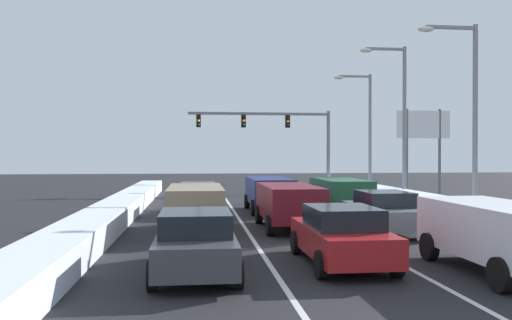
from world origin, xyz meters
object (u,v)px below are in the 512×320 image
Objects in this scene: roadside_sign_right at (423,134)px; sedan_charcoal_left_lane_nearest at (196,242)px; traffic_light_gantry at (280,130)px; street_lamp_right_far at (365,123)px; suv_white_right_lane_nearest at (499,231)px; suv_green_right_lane_third at (340,193)px; sedan_silver_left_lane_third at (198,198)px; street_lamp_right_mid at (399,112)px; suv_tan_left_lane_second at (195,204)px; suv_maroon_center_lane_second at (289,202)px; street_lamp_right_near at (467,104)px; sedan_gray_right_lane_second at (383,212)px; suv_navy_center_lane_third at (269,191)px; sedan_red_center_lane_nearest at (341,235)px.

sedan_charcoal_left_lane_nearest is at bearing -127.60° from roadside_sign_right.
traffic_light_gantry is 7.23m from street_lamp_right_far.
suv_white_right_lane_nearest is 12.89m from suv_green_right_lane_third.
street_lamp_right_mid is (11.00, 2.73, 4.45)m from sedan_silver_left_lane_third.
traffic_light_gantry is 1.99× the size of roadside_sign_right.
sedan_silver_left_lane_third is (0.12, 5.93, -0.25)m from suv_tan_left_lane_second.
traffic_light_gantry is (-0.82, 28.40, 3.72)m from suv_white_right_lane_nearest.
sedan_silver_left_lane_third is at bearing 121.94° from suv_maroon_center_lane_second.
roadside_sign_right is (2.13, 1.59, -1.19)m from street_lamp_right_mid.
street_lamp_right_near is at bearing -102.02° from roadside_sign_right.
street_lamp_right_near reaches higher than street_lamp_right_far.
suv_tan_left_lane_second is at bearing 90.12° from sedan_charcoal_left_lane_nearest.
suv_green_right_lane_third is (0.08, 6.10, 0.25)m from sedan_gray_right_lane_second.
suv_white_right_lane_nearest is 0.59× the size of street_lamp_right_near.
street_lamp_right_mid is 1.06× the size of street_lamp_right_far.
street_lamp_right_mid reaches higher than sedan_silver_left_lane_third.
street_lamp_right_near is 6.90m from street_lamp_right_mid.
sedan_silver_left_lane_third is at bearing -168.79° from suv_navy_center_lane_third.
suv_green_right_lane_third is 1.09× the size of sedan_charcoal_left_lane_nearest.
traffic_light_gantry is (6.38, 20.70, 3.72)m from suv_tan_left_lane_second.
street_lamp_right_mid is at bearing 92.69° from street_lamp_right_near.
suv_tan_left_lane_second reaches higher than sedan_charcoal_left_lane_nearest.
sedan_gray_right_lane_second is 9.56m from sedan_silver_left_lane_third.
traffic_light_gantry reaches higher than sedan_gray_right_lane_second.
suv_maroon_center_lane_second is at bearing -58.06° from sedan_silver_left_lane_third.
street_lamp_right_mid is (7.57, 8.23, 4.20)m from suv_maroon_center_lane_second.
suv_white_right_lane_nearest and suv_green_right_lane_third have the same top height.
sedan_silver_left_lane_third is at bearing -161.80° from roadside_sign_right.
street_lamp_right_mid is (7.46, 2.03, 4.20)m from suv_navy_center_lane_third.
suv_maroon_center_lane_second is 8.94m from street_lamp_right_near.
suv_tan_left_lane_second is 12.24m from street_lamp_right_near.
sedan_gray_right_lane_second is 1.00× the size of sedan_silver_left_lane_third.
street_lamp_right_mid is at bearing 37.91° from suv_tan_left_lane_second.
suv_tan_left_lane_second is (-3.75, 6.27, 0.25)m from sedan_red_center_lane_nearest.
suv_green_right_lane_third is at bearing 91.46° from suv_white_right_lane_nearest.
suv_tan_left_lane_second is at bearing 133.12° from suv_white_right_lane_nearest.
sedan_gray_right_lane_second is at bearing -120.03° from roadside_sign_right.
sedan_red_center_lane_nearest is 23.51m from street_lamp_right_far.
sedan_red_center_lane_nearest is at bearing -88.26° from suv_maroon_center_lane_second.
suv_maroon_center_lane_second is at bearing -170.37° from street_lamp_right_near.
sedan_gray_right_lane_second is 6.16m from sedan_red_center_lane_nearest.
suv_navy_center_lane_third is 7.57m from suv_tan_left_lane_second.
suv_maroon_center_lane_second and suv_tan_left_lane_second have the same top height.
suv_white_right_lane_nearest is at bearing -6.04° from sedan_charcoal_left_lane_nearest.
sedan_red_center_lane_nearest is at bearing -95.57° from traffic_light_gantry.
suv_white_right_lane_nearest is 6.80m from sedan_gray_right_lane_second.
street_lamp_right_mid reaches higher than suv_navy_center_lane_third.
sedan_charcoal_left_lane_nearest is 0.41× the size of traffic_light_gantry.
street_lamp_right_mid reaches higher than street_lamp_right_near.
street_lamp_right_far is (5.07, -5.15, 0.22)m from traffic_light_gantry.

